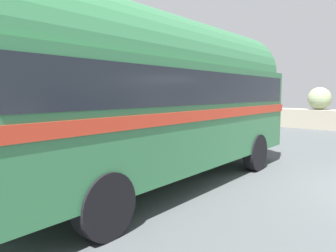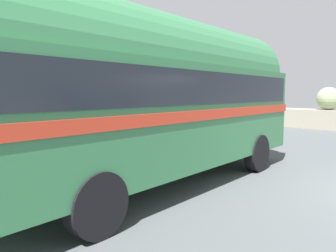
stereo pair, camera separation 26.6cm
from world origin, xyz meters
name	(u,v)px [view 1 (the left image)]	position (x,y,z in m)	size (l,w,h in m)	color
vintage_coach	(160,93)	(-4.24, -3.00, 2.05)	(3.64, 8.84, 3.70)	black
second_coach	(86,93)	(-9.36, -1.83, 2.05)	(2.60, 8.63, 3.70)	black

